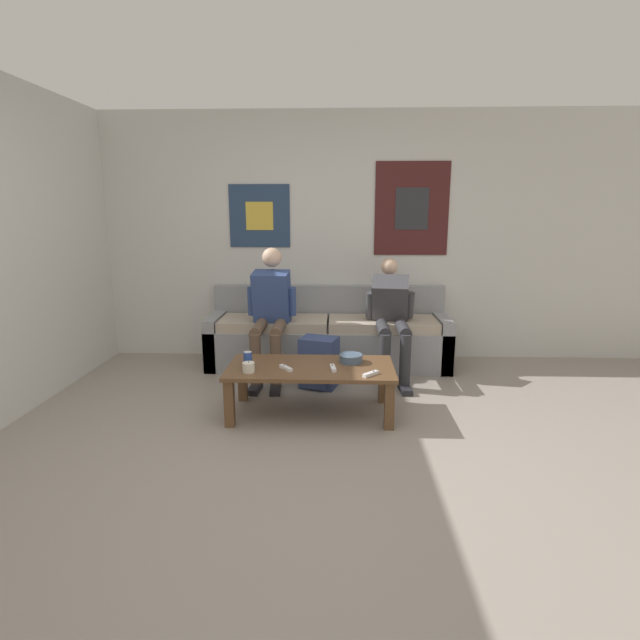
{
  "coord_description": "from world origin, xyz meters",
  "views": [
    {
      "loc": [
        0.21,
        -2.88,
        1.57
      ],
      "look_at": [
        0.06,
        1.25,
        0.65
      ],
      "focal_mm": 28.0,
      "sensor_mm": 36.0,
      "label": 1
    }
  ],
  "objects_px": {
    "pillar_candle": "(249,367)",
    "backpack": "(319,364)",
    "couch": "(328,338)",
    "drink_can_blue": "(248,360)",
    "game_controller_near_right": "(286,368)",
    "game_controller_far_center": "(371,374)",
    "person_seated_adult": "(270,309)",
    "game_controller_near_left": "(333,368)",
    "coffee_table": "(311,373)",
    "person_seated_teen": "(391,313)",
    "ceramic_bowl": "(351,358)"
  },
  "relations": [
    {
      "from": "couch",
      "to": "game_controller_near_left",
      "type": "xyz_separation_m",
      "value": [
        0.06,
        -1.36,
        0.12
      ]
    },
    {
      "from": "coffee_table",
      "to": "game_controller_near_left",
      "type": "height_order",
      "value": "game_controller_near_left"
    },
    {
      "from": "coffee_table",
      "to": "person_seated_teen",
      "type": "xyz_separation_m",
      "value": [
        0.71,
        0.97,
        0.28
      ]
    },
    {
      "from": "couch",
      "to": "person_seated_adult",
      "type": "height_order",
      "value": "person_seated_adult"
    },
    {
      "from": "couch",
      "to": "game_controller_near_left",
      "type": "bearing_deg",
      "value": -87.36
    },
    {
      "from": "person_seated_teen",
      "to": "pillar_candle",
      "type": "relative_size",
      "value": 12.26
    },
    {
      "from": "drink_can_blue",
      "to": "game_controller_near_right",
      "type": "distance_m",
      "value": 0.3
    },
    {
      "from": "person_seated_teen",
      "to": "pillar_candle",
      "type": "bearing_deg",
      "value": -135.79
    },
    {
      "from": "game_controller_near_right",
      "to": "game_controller_far_center",
      "type": "xyz_separation_m",
      "value": [
        0.63,
        -0.12,
        0.0
      ]
    },
    {
      "from": "game_controller_near_right",
      "to": "game_controller_far_center",
      "type": "relative_size",
      "value": 1.07
    },
    {
      "from": "backpack",
      "to": "game_controller_near_right",
      "type": "relative_size",
      "value": 3.36
    },
    {
      "from": "backpack",
      "to": "game_controller_near_left",
      "type": "xyz_separation_m",
      "value": [
        0.14,
        -0.69,
        0.18
      ]
    },
    {
      "from": "ceramic_bowl",
      "to": "drink_can_blue",
      "type": "height_order",
      "value": "drink_can_blue"
    },
    {
      "from": "backpack",
      "to": "game_controller_far_center",
      "type": "relative_size",
      "value": 3.6
    },
    {
      "from": "person_seated_adult",
      "to": "pillar_candle",
      "type": "relative_size",
      "value": 13.54
    },
    {
      "from": "person_seated_adult",
      "to": "ceramic_bowl",
      "type": "height_order",
      "value": "person_seated_adult"
    },
    {
      "from": "couch",
      "to": "person_seated_adult",
      "type": "xyz_separation_m",
      "value": [
        -0.54,
        -0.38,
        0.37
      ]
    },
    {
      "from": "couch",
      "to": "drink_can_blue",
      "type": "distance_m",
      "value": 1.47
    },
    {
      "from": "coffee_table",
      "to": "game_controller_far_center",
      "type": "distance_m",
      "value": 0.5
    },
    {
      "from": "person_seated_adult",
      "to": "ceramic_bowl",
      "type": "distance_m",
      "value": 1.11
    },
    {
      "from": "pillar_candle",
      "to": "game_controller_far_center",
      "type": "xyz_separation_m",
      "value": [
        0.9,
        -0.04,
        -0.03
      ]
    },
    {
      "from": "drink_can_blue",
      "to": "game_controller_near_right",
      "type": "xyz_separation_m",
      "value": [
        0.29,
        -0.04,
        -0.05
      ]
    },
    {
      "from": "pillar_candle",
      "to": "couch",
      "type": "bearing_deg",
      "value": 68.77
    },
    {
      "from": "pillar_candle",
      "to": "backpack",
      "type": "bearing_deg",
      "value": 57.55
    },
    {
      "from": "coffee_table",
      "to": "game_controller_far_center",
      "type": "bearing_deg",
      "value": -24.46
    },
    {
      "from": "pillar_candle",
      "to": "ceramic_bowl",
      "type": "bearing_deg",
      "value": 19.62
    },
    {
      "from": "person_seated_teen",
      "to": "backpack",
      "type": "distance_m",
      "value": 0.86
    },
    {
      "from": "couch",
      "to": "drink_can_blue",
      "type": "relative_size",
      "value": 19.49
    },
    {
      "from": "game_controller_near_left",
      "to": "pillar_candle",
      "type": "bearing_deg",
      "value": -172.34
    },
    {
      "from": "coffee_table",
      "to": "drink_can_blue",
      "type": "distance_m",
      "value": 0.49
    },
    {
      "from": "couch",
      "to": "drink_can_blue",
      "type": "xyz_separation_m",
      "value": [
        -0.59,
        -1.33,
        0.17
      ]
    },
    {
      "from": "game_controller_near_left",
      "to": "coffee_table",
      "type": "bearing_deg",
      "value": 155.47
    },
    {
      "from": "coffee_table",
      "to": "backpack",
      "type": "bearing_deg",
      "value": 86.5
    },
    {
      "from": "ceramic_bowl",
      "to": "drink_can_blue",
      "type": "relative_size",
      "value": 1.52
    },
    {
      "from": "game_controller_near_left",
      "to": "game_controller_near_right",
      "type": "relative_size",
      "value": 1.09
    },
    {
      "from": "person_seated_teen",
      "to": "game_controller_near_left",
      "type": "height_order",
      "value": "person_seated_teen"
    },
    {
      "from": "pillar_candle",
      "to": "drink_can_blue",
      "type": "xyz_separation_m",
      "value": [
        -0.02,
        0.11,
        0.02
      ]
    },
    {
      "from": "coffee_table",
      "to": "game_controller_near_left",
      "type": "relative_size",
      "value": 8.68
    },
    {
      "from": "pillar_candle",
      "to": "game_controller_near_left",
      "type": "relative_size",
      "value": 0.61
    },
    {
      "from": "couch",
      "to": "person_seated_teen",
      "type": "distance_m",
      "value": 0.75
    },
    {
      "from": "game_controller_far_center",
      "to": "pillar_candle",
      "type": "bearing_deg",
      "value": 177.4
    },
    {
      "from": "coffee_table",
      "to": "ceramic_bowl",
      "type": "relative_size",
      "value": 6.78
    },
    {
      "from": "game_controller_near_left",
      "to": "game_controller_far_center",
      "type": "distance_m",
      "value": 0.3
    },
    {
      "from": "coffee_table",
      "to": "person_seated_teen",
      "type": "height_order",
      "value": "person_seated_teen"
    },
    {
      "from": "ceramic_bowl",
      "to": "game_controller_near_left",
      "type": "distance_m",
      "value": 0.24
    },
    {
      "from": "person_seated_teen",
      "to": "drink_can_blue",
      "type": "distance_m",
      "value": 1.58
    },
    {
      "from": "game_controller_near_right",
      "to": "person_seated_adult",
      "type": "bearing_deg",
      "value": 103.92
    },
    {
      "from": "couch",
      "to": "backpack",
      "type": "relative_size",
      "value": 5.32
    },
    {
      "from": "person_seated_teen",
      "to": "drink_can_blue",
      "type": "relative_size",
      "value": 8.86
    },
    {
      "from": "pillar_candle",
      "to": "drink_can_blue",
      "type": "height_order",
      "value": "drink_can_blue"
    }
  ]
}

